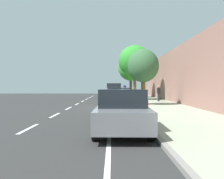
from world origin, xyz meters
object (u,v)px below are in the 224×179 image
(parked_pickup_dark_blue_far, at_px, (114,91))
(pedestrian_on_phone, at_px, (159,93))
(fire_hydrant, at_px, (147,107))
(bicycle_at_curb, at_px, (123,100))
(parked_suv_silver_mid, at_px, (115,91))
(parked_sedan_grey_nearest, at_px, (123,111))
(street_tree_mid_block, at_px, (136,61))
(parked_sedan_green_second, at_px, (119,98))
(cyclist_with_backpack, at_px, (126,93))
(street_tree_near_cyclist, at_px, (144,66))
(street_tree_far_end, at_px, (132,68))

(parked_pickup_dark_blue_far, relative_size, pedestrian_on_phone, 3.45)
(fire_hydrant, bearing_deg, bicycle_at_curb, 95.93)
(parked_suv_silver_mid, distance_m, bicycle_at_curb, 8.75)
(parked_sedan_grey_nearest, distance_m, pedestrian_on_phone, 15.92)
(street_tree_mid_block, xyz_separation_m, pedestrian_on_phone, (2.14, -2.54, -3.38))
(parked_sedan_green_second, bearing_deg, bicycle_at_curb, 83.49)
(parked_suv_silver_mid, height_order, bicycle_at_curb, parked_suv_silver_mid)
(bicycle_at_curb, height_order, cyclist_with_backpack, cyclist_with_backpack)
(parked_pickup_dark_blue_far, xyz_separation_m, fire_hydrant, (1.59, -23.90, -0.35))
(cyclist_with_backpack, height_order, street_tree_near_cyclist, street_tree_near_cyclist)
(street_tree_mid_block, bearing_deg, parked_pickup_dark_blue_far, 102.80)
(parked_sedan_grey_nearest, xyz_separation_m, fire_hydrant, (1.46, 4.09, -0.20))
(parked_suv_silver_mid, relative_size, bicycle_at_curb, 3.10)
(parked_sedan_grey_nearest, distance_m, parked_sedan_green_second, 8.59)
(parked_sedan_grey_nearest, height_order, parked_sedan_green_second, same)
(cyclist_with_backpack, bearing_deg, parked_sedan_grey_nearest, -93.65)
(bicycle_at_curb, distance_m, fire_hydrant, 8.66)
(bicycle_at_curb, distance_m, cyclist_with_backpack, 0.84)
(street_tree_far_end, height_order, pedestrian_on_phone, street_tree_far_end)
(street_tree_far_end, relative_size, pedestrian_on_phone, 3.69)
(street_tree_far_end, bearing_deg, bicycle_at_curb, -98.46)
(street_tree_near_cyclist, height_order, street_tree_mid_block, street_tree_mid_block)
(cyclist_with_backpack, distance_m, fire_hydrant, 8.22)
(bicycle_at_curb, bearing_deg, parked_suv_silver_mid, 93.97)
(parked_pickup_dark_blue_far, xyz_separation_m, street_tree_mid_block, (2.30, -10.12, 3.48))
(parked_suv_silver_mid, relative_size, parked_pickup_dark_blue_far, 0.89)
(pedestrian_on_phone, bearing_deg, fire_hydrant, -104.23)
(parked_sedan_green_second, height_order, street_tree_mid_block, street_tree_mid_block)
(parked_pickup_dark_blue_far, distance_m, bicycle_at_curb, 15.31)
(pedestrian_on_phone, bearing_deg, parked_pickup_dark_blue_far, 109.31)
(parked_suv_silver_mid, bearing_deg, street_tree_near_cyclist, -78.19)
(parked_suv_silver_mid, relative_size, street_tree_near_cyclist, 1.06)
(parked_suv_silver_mid, xyz_separation_m, bicycle_at_curb, (0.60, -8.71, -0.66))
(parked_sedan_green_second, bearing_deg, pedestrian_on_phone, 57.98)
(parked_suv_silver_mid, bearing_deg, bicycle_at_curb, -86.03)
(parked_suv_silver_mid, xyz_separation_m, street_tree_far_end, (2.21, 2.09, 3.09))
(bicycle_at_curb, distance_m, street_tree_mid_block, 6.74)
(street_tree_near_cyclist, relative_size, pedestrian_on_phone, 2.89)
(parked_sedan_green_second, relative_size, parked_suv_silver_mid, 0.93)
(street_tree_near_cyclist, bearing_deg, fire_hydrant, -96.02)
(bicycle_at_curb, distance_m, street_tree_near_cyclist, 3.80)
(bicycle_at_curb, relative_size, pedestrian_on_phone, 0.99)
(bicycle_at_curb, bearing_deg, cyclist_with_backpack, -63.23)
(parked_pickup_dark_blue_far, bearing_deg, street_tree_mid_block, -77.20)
(parked_pickup_dark_blue_far, bearing_deg, pedestrian_on_phone, -70.69)
(street_tree_mid_block, bearing_deg, street_tree_near_cyclist, -90.00)
(street_tree_far_end, distance_m, fire_hydrant, 19.74)
(parked_sedan_green_second, bearing_deg, street_tree_far_end, 82.08)
(parked_sedan_green_second, distance_m, fire_hydrant, 4.70)
(parked_pickup_dark_blue_far, xyz_separation_m, pedestrian_on_phone, (4.44, -12.66, 0.10))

